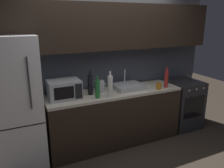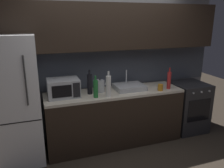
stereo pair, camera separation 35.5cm
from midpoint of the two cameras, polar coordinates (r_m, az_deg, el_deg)
The scene contains 12 objects.
back_wall at distance 3.73m, azimuth -4.05°, elevation 8.91°, with size 3.95×0.44×2.50m.
counter_run at distance 3.77m, azimuth -2.06°, elevation -8.43°, with size 2.21×0.60×0.90m.
refrigerator at distance 3.35m, azimuth -26.30°, elevation -4.81°, with size 0.68×0.69×1.83m.
oven_range at distance 4.48m, azimuth 15.24°, elevation -4.90°, with size 0.60×0.62×0.90m.
microwave at distance 3.37m, azimuth -14.98°, elevation -1.36°, with size 0.46×0.35×0.27m.
sink_basin at distance 3.72m, azimuth 1.42°, elevation -0.64°, with size 0.48×0.38×0.30m.
kettle at distance 3.55m, azimuth -5.91°, elevation -0.64°, with size 0.18×0.14×0.21m.
wine_bottle_red at distance 3.86m, azimuth 11.05°, elevation 1.31°, with size 0.06×0.06×0.36m.
wine_bottle_dark at distance 3.44m, azimuth -8.47°, elevation -0.17°, with size 0.08×0.08×0.38m.
wine_bottle_white at distance 3.31m, azimuth -3.54°, elevation -0.59°, with size 0.08×0.08×0.39m.
wine_bottle_green at distance 3.29m, azimuth -6.78°, elevation -1.33°, with size 0.07×0.07×0.33m.
mug_amber at distance 3.75m, azimuth 9.12°, elevation -0.53°, with size 0.08×0.08×0.11m, color #B27019.
Camera 1 is at (-1.49, -2.19, 2.01)m, focal length 36.14 mm.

